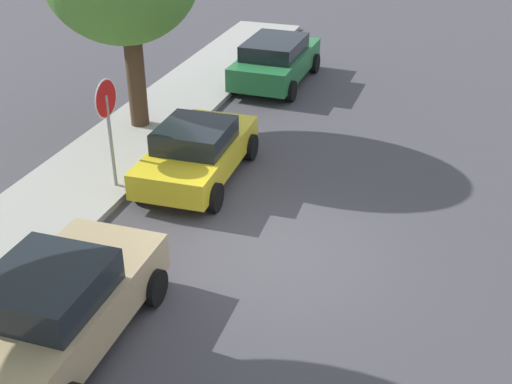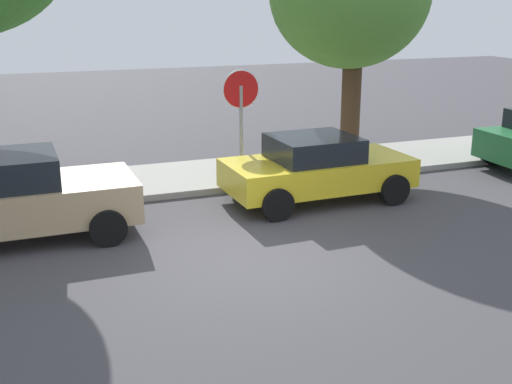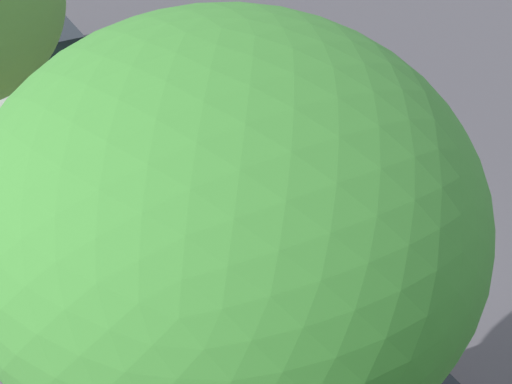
{
  "view_description": "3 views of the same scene",
  "coord_description": "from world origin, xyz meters",
  "px_view_note": "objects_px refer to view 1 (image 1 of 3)",
  "views": [
    {
      "loc": [
        -9.82,
        -2.81,
        7.0
      ],
      "look_at": [
        0.47,
        0.57,
        0.99
      ],
      "focal_mm": 45.0,
      "sensor_mm": 36.0,
      "label": 1
    },
    {
      "loc": [
        -3.37,
        -8.99,
        4.08
      ],
      "look_at": [
        0.27,
        0.62,
        0.97
      ],
      "focal_mm": 45.0,
      "sensor_mm": 36.0,
      "label": 2
    },
    {
      "loc": [
        -8.66,
        7.03,
        8.95
      ],
      "look_at": [
        0.71,
        1.63,
        1.35
      ],
      "focal_mm": 55.0,
      "sensor_mm": 36.0,
      "label": 3
    }
  ],
  "objects_px": {
    "stop_sign": "(108,115)",
    "parked_car_yellow": "(197,151)",
    "parked_car_green": "(276,60)",
    "parked_car_tan": "(58,307)"
  },
  "relations": [
    {
      "from": "parked_car_green",
      "to": "parked_car_tan",
      "type": "bearing_deg",
      "value": -178.34
    },
    {
      "from": "parked_car_yellow",
      "to": "parked_car_tan",
      "type": "height_order",
      "value": "parked_car_tan"
    },
    {
      "from": "parked_car_tan",
      "to": "parked_car_green",
      "type": "bearing_deg",
      "value": 1.66
    },
    {
      "from": "parked_car_tan",
      "to": "parked_car_green",
      "type": "distance_m",
      "value": 12.78
    },
    {
      "from": "stop_sign",
      "to": "parked_car_yellow",
      "type": "relative_size",
      "value": 0.67
    },
    {
      "from": "parked_car_yellow",
      "to": "stop_sign",
      "type": "bearing_deg",
      "value": 126.25
    },
    {
      "from": "parked_car_yellow",
      "to": "parked_car_green",
      "type": "xyz_separation_m",
      "value": [
        6.9,
        0.19,
        0.07
      ]
    },
    {
      "from": "stop_sign",
      "to": "parked_car_green",
      "type": "distance_m",
      "value": 8.2
    },
    {
      "from": "stop_sign",
      "to": "parked_car_yellow",
      "type": "xyz_separation_m",
      "value": [
        1.12,
        -1.53,
        -1.12
      ]
    },
    {
      "from": "parked_car_yellow",
      "to": "parked_car_tan",
      "type": "relative_size",
      "value": 0.98
    }
  ]
}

